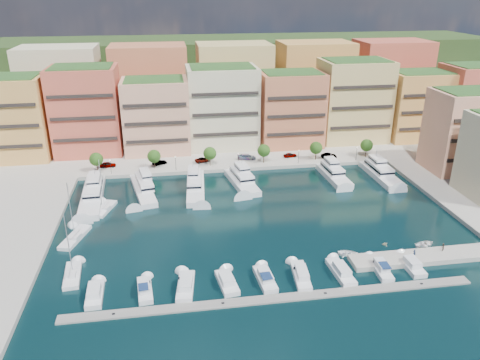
{
  "coord_description": "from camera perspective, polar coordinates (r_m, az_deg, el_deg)",
  "views": [
    {
      "loc": [
        -19.14,
        -94.43,
        49.96
      ],
      "look_at": [
        -2.9,
        9.41,
        6.0
      ],
      "focal_mm": 35.0,
      "sensor_mm": 36.0,
      "label": 1
    }
  ],
  "objects": [
    {
      "name": "ground",
      "position": [
        108.53,
        2.29,
        -4.73
      ],
      "size": [
        400.0,
        400.0,
        0.0
      ],
      "primitive_type": "plane",
      "color": "black",
      "rests_on": "ground"
    },
    {
      "name": "north_quay",
      "position": [
        165.33,
        -1.83,
        5.1
      ],
      "size": [
        220.0,
        64.0,
        2.0
      ],
      "primitive_type": "cube",
      "color": "#9E998E",
      "rests_on": "ground"
    },
    {
      "name": "hillside",
      "position": [
        211.32,
        -3.48,
        8.98
      ],
      "size": [
        240.0,
        40.0,
        58.0
      ],
      "primitive_type": "cube",
      "color": "#223816",
      "rests_on": "ground"
    },
    {
      "name": "south_pontoon",
      "position": [
        83.11,
        4.27,
        -14.32
      ],
      "size": [
        72.0,
        2.2,
        0.35
      ],
      "primitive_type": "cube",
      "color": "gray",
      "rests_on": "ground"
    },
    {
      "name": "finger_pier",
      "position": [
        100.78,
        22.03,
        -8.87
      ],
      "size": [
        32.0,
        5.0,
        2.0
      ],
      "primitive_type": "cube",
      "color": "#9E998E",
      "rests_on": "ground"
    },
    {
      "name": "apartment_0",
      "position": [
        156.19,
        -26.26,
        6.79
      ],
      "size": [
        22.0,
        16.5,
        24.8
      ],
      "color": "tan",
      "rests_on": "north_quay"
    },
    {
      "name": "apartment_1",
      "position": [
        152.74,
        -18.18,
        8.07
      ],
      "size": [
        20.0,
        16.5,
        26.8
      ],
      "color": "#CC5544",
      "rests_on": "north_quay"
    },
    {
      "name": "apartment_2",
      "position": [
        149.3,
        -10.17,
        7.74
      ],
      "size": [
        20.0,
        15.5,
        22.8
      ],
      "color": "#E89F81",
      "rests_on": "north_quay"
    },
    {
      "name": "apartment_3",
      "position": [
        151.79,
        -2.18,
        8.9
      ],
      "size": [
        22.0,
        16.5,
        25.8
      ],
      "color": "beige",
      "rests_on": "north_quay"
    },
    {
      "name": "apartment_4",
      "position": [
        154.18,
        6.16,
        8.62
      ],
      "size": [
        20.0,
        15.5,
        23.8
      ],
      "color": "#CC754C",
      "rests_on": "north_quay"
    },
    {
      "name": "apartment_5",
      "position": [
        162.63,
        13.62,
        9.41
      ],
      "size": [
        22.0,
        16.5,
        26.8
      ],
      "color": "#D6B671",
      "rests_on": "north_quay"
    },
    {
      "name": "apartment_6",
      "position": [
        170.84,
        20.74,
        8.51
      ],
      "size": [
        20.0,
        15.5,
        22.8
      ],
      "color": "tan",
      "rests_on": "north_quay"
    },
    {
      "name": "apartment_7",
      "position": [
        179.63,
        26.73,
        8.53
      ],
      "size": [
        22.0,
        16.5,
        24.8
      ],
      "color": "#CC5544",
      "rests_on": "north_quay"
    },
    {
      "name": "apartment_east_a",
      "position": [
        145.24,
        25.6,
        5.42
      ],
      "size": [
        18.0,
        14.5,
        22.8
      ],
      "color": "#E89F81",
      "rests_on": "east_quay"
    },
    {
      "name": "backblock_0",
      "position": [
        175.52,
        -20.83,
        10.09
      ],
      "size": [
        26.0,
        18.0,
        30.0
      ],
      "primitive_type": "cube",
      "color": "beige",
      "rests_on": "north_quay"
    },
    {
      "name": "backblock_1",
      "position": [
        171.92,
        -10.86,
        10.91
      ],
      "size": [
        26.0,
        18.0,
        30.0
      ],
      "primitive_type": "cube",
      "color": "#CC754C",
      "rests_on": "north_quay"
    },
    {
      "name": "backblock_2",
      "position": [
        173.51,
        -0.73,
        11.41
      ],
      "size": [
        26.0,
        18.0,
        30.0
      ],
      "primitive_type": "cube",
      "color": "#D6B671",
      "rests_on": "north_quay"
    },
    {
      "name": "backblock_3",
      "position": [
        180.15,
        8.95,
        11.56
      ],
      "size": [
        26.0,
        18.0,
        30.0
      ],
      "primitive_type": "cube",
      "color": "tan",
      "rests_on": "north_quay"
    },
    {
      "name": "backblock_4",
      "position": [
        191.32,
        17.73,
        11.43
      ],
      "size": [
        26.0,
        18.0,
        30.0
      ],
      "primitive_type": "cube",
      "color": "#CC5544",
      "rests_on": "north_quay"
    },
    {
      "name": "tree_0",
      "position": [
        137.28,
        -17.12,
        2.43
      ],
      "size": [
        3.8,
        3.8,
        5.65
      ],
      "color": "#473323",
      "rests_on": "north_quay"
    },
    {
      "name": "tree_1",
      "position": [
        135.77,
        -10.44,
        2.86
      ],
      "size": [
        3.8,
        3.8,
        5.65
      ],
      "color": "#473323",
      "rests_on": "north_quay"
    },
    {
      "name": "tree_2",
      "position": [
        136.14,
        -3.7,
        3.25
      ],
      "size": [
        3.8,
        3.8,
        5.65
      ],
      "color": "#473323",
      "rests_on": "north_quay"
    },
    {
      "name": "tree_3",
      "position": [
        138.38,
        2.92,
        3.59
      ],
      "size": [
        3.8,
        3.8,
        5.65
      ],
      "color": "#473323",
      "rests_on": "north_quay"
    },
    {
      "name": "tree_4",
      "position": [
        142.38,
        9.26,
        3.88
      ],
      "size": [
        3.8,
        3.8,
        5.65
      ],
      "color": "#473323",
      "rests_on": "north_quay"
    },
    {
      "name": "tree_5",
      "position": [
        148.02,
        15.18,
        4.1
      ],
      "size": [
        3.8,
        3.8,
        5.65
      ],
      "color": "#473323",
      "rests_on": "north_quay"
    },
    {
      "name": "lamppost_0",
      "position": [
        134.89,
        -15.52,
        1.84
      ],
      "size": [
        0.3,
        0.3,
        4.2
      ],
      "color": "black",
      "rests_on": "north_quay"
    },
    {
      "name": "lamppost_1",
      "position": [
        133.84,
        -7.86,
        2.31
      ],
      "size": [
        0.3,
        0.3,
        4.2
      ],
      "color": "black",
      "rests_on": "north_quay"
    },
    {
      "name": "lamppost_2",
      "position": [
        135.2,
        -0.21,
        2.75
      ],
      "size": [
        0.3,
        0.3,
        4.2
      ],
      "color": "black",
      "rests_on": "north_quay"
    },
    {
      "name": "lamppost_3",
      "position": [
        138.89,
        7.16,
        3.12
      ],
      "size": [
        0.3,
        0.3,
        4.2
      ],
      "color": "black",
      "rests_on": "north_quay"
    },
    {
      "name": "lamppost_4",
      "position": [
        144.75,
        14.04,
        3.41
      ],
      "size": [
        0.3,
        0.3,
        4.2
      ],
      "color": "black",
      "rests_on": "north_quay"
    },
    {
      "name": "yacht_0",
      "position": [
        123.97,
        -17.53,
        -1.58
      ],
      "size": [
        6.13,
        24.79,
        7.3
      ],
      "color": "white",
      "rests_on": "ground"
    },
    {
      "name": "yacht_1",
      "position": [
        124.3,
        -11.73,
        -0.96
      ],
      "size": [
        7.92,
        20.82,
        7.3
      ],
      "color": "white",
      "rests_on": "ground"
    },
    {
      "name": "yacht_2",
      "position": [
        123.83,
        -5.46,
        -0.6
      ],
      "size": [
        5.91,
        21.54,
        7.3
      ],
      "color": "white",
      "rests_on": "ground"
    },
    {
      "name": "yacht_3",
      "position": [
        126.53,
        0.18,
        0.03
      ],
      "size": [
        7.67,
        18.33,
        7.3
      ],
      "color": "white",
      "rests_on": "ground"
    },
    {
      "name": "yacht_5",
      "position": [
        133.31,
        11.28,
        0.79
      ],
      "size": [
        5.42,
        16.82,
        7.3
      ],
      "color": "white",
      "rests_on": "ground"
    },
    {
      "name": "yacht_6",
      "position": [
        137.36,
        16.72,
        0.91
      ],
      "size": [
        5.5,
        19.35,
        7.3
      ],
      "color": "white",
      "rests_on": "ground"
    },
    {
      "name": "cruiser_0",
      "position": [
        86.78,
        -17.28,
        -13.2
      ],
      "size": [
        3.03,
        7.58,
        2.55
      ],
      "color": "white",
      "rests_on": "ground"
    },
    {
      "name": "cruiser_1",
      "position": [
        85.74,
        -11.52,
        -13.01
      ],
      "size": [
        3.06,
        7.62,
        2.66
      ],
      "color": "white",
      "rests_on": "ground"
    },
    {
      "name": "cruiser_2",
      "position": [
        85.55,
        -6.64,
        -12.76
      ],
      "size": [
        3.88,
        9.07,
        2.55
      ],
      "color": "white",
      "rests_on": "ground"
    },
    {
      "name": "cruiser_3",
      "position": [
        85.99,
        -1.59,
        -12.39
      ],
      "size": [
        3.82,
        7.83,
        2.55
      ],
      "color": "white",
      "rests_on": "ground"
    },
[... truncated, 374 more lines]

